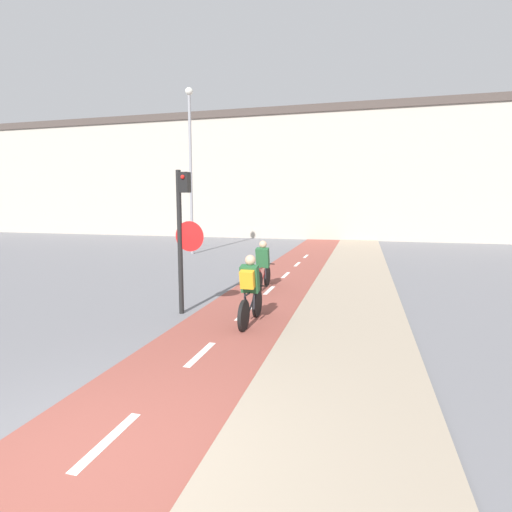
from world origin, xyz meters
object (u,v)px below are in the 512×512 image
at_px(street_lamp_far, 190,156).
at_px(cyclist_near, 250,291).
at_px(traffic_light_pole, 183,226).
at_px(cyclist_far, 263,267).

xyz_separation_m(street_lamp_far, cyclist_near, (5.87, -10.28, -4.00)).
height_order(traffic_light_pole, street_lamp_far, street_lamp_far).
height_order(traffic_light_pole, cyclist_near, traffic_light_pole).
bearing_deg(traffic_light_pole, street_lamp_far, 113.12).
distance_m(street_lamp_far, cyclist_far, 9.64).
relative_size(street_lamp_far, cyclist_far, 4.92).
bearing_deg(street_lamp_far, traffic_light_pole, -66.88).
bearing_deg(traffic_light_pole, cyclist_near, -13.71).
distance_m(cyclist_near, cyclist_far, 3.37).
xyz_separation_m(cyclist_near, cyclist_far, (-0.56, 3.32, -0.05)).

